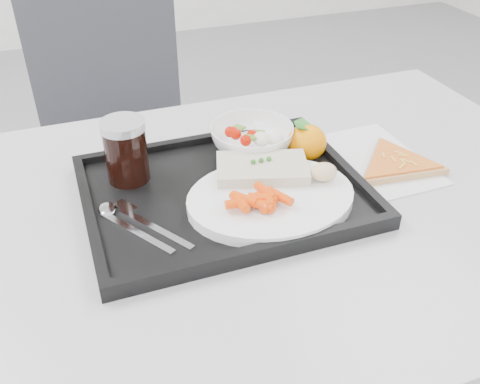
{
  "coord_description": "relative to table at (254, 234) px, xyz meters",
  "views": [
    {
      "loc": [
        -0.27,
        -0.36,
        1.26
      ],
      "look_at": [
        -0.02,
        0.31,
        0.77
      ],
      "focal_mm": 40.0,
      "sensor_mm": 36.0,
      "label": 1
    }
  ],
  "objects": [
    {
      "name": "table",
      "position": [
        0.0,
        0.0,
        0.0
      ],
      "size": [
        1.2,
        0.8,
        0.75
      ],
      "color": "silver",
      "rests_on": "ground"
    },
    {
      "name": "carrot_pile",
      "position": [
        -0.01,
        -0.05,
        0.11
      ],
      "size": [
        0.1,
        0.06,
        0.02
      ],
      "color": "#EF4106",
      "rests_on": "dinner_plate"
    },
    {
      "name": "chair",
      "position": [
        -0.13,
        0.74,
        -0.15
      ],
      "size": [
        0.43,
        0.43,
        0.93
      ],
      "color": "#34353B",
      "rests_on": "ground"
    },
    {
      "name": "dinner_plate",
      "position": [
        0.01,
        -0.03,
        0.09
      ],
      "size": [
        0.27,
        0.27,
        0.02
      ],
      "color": "white",
      "rests_on": "tray"
    },
    {
      "name": "cola_glass",
      "position": [
        -0.18,
        0.12,
        0.14
      ],
      "size": [
        0.07,
        0.07,
        0.11
      ],
      "color": "black",
      "rests_on": "tray"
    },
    {
      "name": "salad_contents",
      "position": [
        0.05,
        0.12,
        0.12
      ],
      "size": [
        0.09,
        0.08,
        0.02
      ],
      "color": "#B10F00",
      "rests_on": "salad_bowl"
    },
    {
      "name": "fish_fillet",
      "position": [
        0.02,
        0.03,
        0.11
      ],
      "size": [
        0.17,
        0.13,
        0.03
      ],
      "color": "beige",
      "rests_on": "dinner_plate"
    },
    {
      "name": "bread_roll",
      "position": [
        0.11,
        -0.02,
        0.12
      ],
      "size": [
        0.05,
        0.04,
        0.03
      ],
      "color": "#E2B283",
      "rests_on": "dinner_plate"
    },
    {
      "name": "tray",
      "position": [
        -0.04,
        0.03,
        0.08
      ],
      "size": [
        0.45,
        0.35,
        0.03
      ],
      "color": "black",
      "rests_on": "table"
    },
    {
      "name": "tangerine",
      "position": [
        0.14,
        0.1,
        0.1
      ],
      "size": [
        0.07,
        0.07,
        0.07
      ],
      "color": "#DB6203",
      "rests_on": "napkin"
    },
    {
      "name": "pizza_slice",
      "position": [
        0.28,
        0.01,
        0.08
      ],
      "size": [
        0.26,
        0.26,
        0.02
      ],
      "color": "tan",
      "rests_on": "napkin"
    },
    {
      "name": "salad_bowl",
      "position": [
        0.05,
        0.14,
        0.11
      ],
      "size": [
        0.15,
        0.15,
        0.05
      ],
      "color": "white",
      "rests_on": "tray"
    },
    {
      "name": "cutlery",
      "position": [
        -0.2,
        -0.0,
        0.08
      ],
      "size": [
        0.13,
        0.16,
        0.01
      ],
      "color": "silver",
      "rests_on": "tray"
    },
    {
      "name": "napkin",
      "position": [
        0.21,
        0.05,
        0.07
      ],
      "size": [
        0.25,
        0.24,
        0.0
      ],
      "color": "silver",
      "rests_on": "table"
    }
  ]
}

